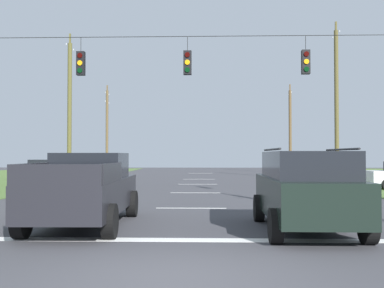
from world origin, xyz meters
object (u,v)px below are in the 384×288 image
(suv_black, at_px, (306,189))
(utility_pole_mid_right, at_px, (337,104))
(distant_car_far_parked, at_px, (82,173))
(utility_pole_mid_left, at_px, (70,110))
(overhead_signal_span, at_px, (194,105))
(distant_car_oncoming, at_px, (44,169))
(utility_pole_far_right, at_px, (290,130))
(pickup_truck, at_px, (86,189))
(utility_pole_far_left, at_px, (107,129))

(suv_black, xyz_separation_m, utility_pole_mid_right, (6.79, 20.82, 4.47))
(distant_car_far_parked, height_order, utility_pole_mid_left, utility_pole_mid_left)
(overhead_signal_span, height_order, distant_car_oncoming, overhead_signal_span)
(utility_pole_mid_right, height_order, utility_pole_far_right, utility_pole_mid_right)
(pickup_truck, xyz_separation_m, utility_pole_mid_left, (-7.01, 21.45, 4.34))
(utility_pole_far_right, bearing_deg, pickup_truck, -108.96)
(overhead_signal_span, height_order, utility_pole_mid_right, utility_pole_mid_right)
(overhead_signal_span, height_order, utility_pole_far_right, utility_pole_far_right)
(suv_black, relative_size, utility_pole_mid_right, 0.42)
(utility_pole_far_right, height_order, utility_pole_far_left, utility_pole_far_right)
(utility_pole_mid_right, distance_m, utility_pole_mid_left, 19.55)
(overhead_signal_span, height_order, utility_pole_mid_left, utility_pole_mid_left)
(overhead_signal_span, height_order, pickup_truck, overhead_signal_span)
(utility_pole_mid_right, bearing_deg, overhead_signal_span, -124.32)
(suv_black, relative_size, distant_car_oncoming, 1.10)
(utility_pole_far_right, relative_size, utility_pole_mid_left, 0.83)
(suv_black, bearing_deg, pickup_truck, 172.50)
(utility_pole_far_right, bearing_deg, distant_car_far_parked, -129.07)
(pickup_truck, xyz_separation_m, utility_pole_far_left, (-6.96, 34.11, 3.62))
(utility_pole_mid_right, bearing_deg, distant_car_far_parked, -162.78)
(utility_pole_far_right, distance_m, utility_pole_mid_left, 23.24)
(overhead_signal_span, distance_m, utility_pole_mid_right, 17.34)
(utility_pole_mid_left, bearing_deg, overhead_signal_span, -58.01)
(distant_car_far_parked, xyz_separation_m, utility_pole_far_right, (16.19, 19.94, 3.66))
(distant_car_oncoming, relative_size, utility_pole_mid_right, 0.38)
(overhead_signal_span, relative_size, utility_pole_far_left, 2.04)
(overhead_signal_span, bearing_deg, distant_car_oncoming, 125.19)
(utility_pole_far_left, bearing_deg, distant_car_oncoming, -103.27)
(pickup_truck, height_order, utility_pole_far_right, utility_pole_far_right)
(utility_pole_far_right, bearing_deg, overhead_signal_span, -107.62)
(utility_pole_mid_right, bearing_deg, distant_car_oncoming, 171.84)
(distant_car_far_parked, distance_m, utility_pole_far_right, 25.95)
(distant_car_oncoming, bearing_deg, overhead_signal_span, -54.81)
(utility_pole_mid_left, xyz_separation_m, utility_pole_far_left, (0.05, 12.66, -0.72))
(pickup_truck, relative_size, distant_car_far_parked, 1.25)
(suv_black, bearing_deg, utility_pole_mid_left, 119.79)
(utility_pole_mid_right, height_order, utility_pole_mid_left, utility_pole_mid_right)
(overhead_signal_span, distance_m, utility_pole_mid_left, 18.49)
(distant_car_oncoming, xyz_separation_m, utility_pole_far_right, (21.50, 11.61, 3.66))
(overhead_signal_span, bearing_deg, utility_pole_mid_left, 121.99)
(distant_car_oncoming, bearing_deg, utility_pole_mid_right, -8.16)
(pickup_truck, height_order, distant_car_oncoming, pickup_truck)
(suv_black, bearing_deg, utility_pole_far_left, 109.96)
(suv_black, height_order, utility_pole_far_right, utility_pole_far_right)
(pickup_truck, relative_size, utility_pole_mid_left, 0.49)
(distant_car_oncoming, distance_m, utility_pole_mid_right, 22.74)
(suv_black, height_order, distant_car_oncoming, suv_black)
(pickup_truck, bearing_deg, utility_pole_far_left, 101.54)
(distant_car_oncoming, distance_m, utility_pole_far_left, 11.80)
(utility_pole_mid_right, relative_size, utility_pole_far_right, 1.23)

